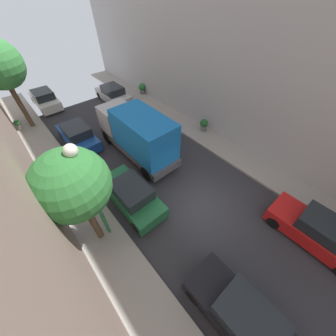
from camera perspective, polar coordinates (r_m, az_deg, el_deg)
The scene contains 15 objects.
ground at distance 11.12m, azimuth 9.11°, elevation -10.75°, with size 32.00×32.00×0.00m, color #2D2D33.
sidewalk_left at distance 9.74m, azimuth -13.54°, elevation -26.78°, with size 2.00×44.00×0.15m, color gray.
sidewalk_right at distance 14.14m, azimuth 22.88°, elevation 1.38°, with size 2.00×44.00×0.15m, color gray.
parked_car_left_2 at distance 8.92m, azimuth 21.29°, elevation -36.09°, with size 1.78×4.20×1.57m.
parked_car_left_3 at distance 10.66m, azimuth -10.78°, elevation -7.96°, with size 1.78×4.20×1.57m.
parked_car_left_4 at distance 15.80m, azimuth -25.32°, elevation 8.72°, with size 1.78×4.20×1.57m.
parked_car_left_5 at distance 22.52m, azimuth -32.85°, elevation 16.82°, with size 1.78×4.20×1.57m.
parked_car_right_1 at distance 11.73m, azimuth 38.12°, elevation -14.64°, with size 1.78×4.20×1.57m.
parked_car_right_2 at distance 20.89m, azimuth -16.07°, elevation 20.33°, with size 1.78×4.20×1.57m.
delivery_truck at distance 12.85m, azimuth -9.18°, elevation 10.10°, with size 2.26×6.60×3.38m.
street_tree_2 at distance 7.41m, azimuth -26.61°, elevation -4.63°, with size 2.70×2.70×5.27m.
potted_plant_0 at distance 21.73m, azimuth -7.72°, elevation 22.61°, with size 0.73×0.73×1.04m.
potted_plant_1 at distance 19.91m, azimuth -38.24°, elevation 10.21°, with size 0.45×0.45×0.82m.
potted_plant_2 at distance 15.88m, azimuth 10.64°, elevation 12.73°, with size 0.64×0.64×0.96m.
lamp_post at distance 7.54m, azimuth -22.93°, elevation -4.84°, with size 0.44×0.44×5.52m.
Camera 1 is at (-5.26, -3.39, 9.20)m, focal length 20.41 mm.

